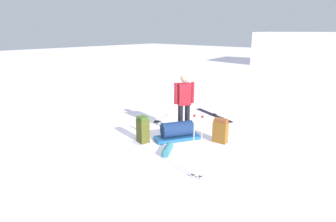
# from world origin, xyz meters

# --- Properties ---
(ground_plane) EXTENTS (80.00, 80.00, 0.00)m
(ground_plane) POSITION_xyz_m (0.00, 0.00, 0.00)
(ground_plane) COLOR white
(skier_standing) EXTENTS (0.37, 0.49, 1.70)m
(skier_standing) POSITION_xyz_m (0.26, 0.37, 0.95)
(skier_standing) COLOR black
(skier_standing) RESTS_ON ground_plane
(ski_pair_near) EXTENTS (1.81, 0.79, 0.05)m
(ski_pair_near) POSITION_xyz_m (-0.11, 2.47, 0.01)
(ski_pair_near) COLOR black
(ski_pair_near) RESTS_ON ground_plane
(ski_pair_far) EXTENTS (0.75, 1.91, 0.05)m
(ski_pair_far) POSITION_xyz_m (-1.00, 0.59, 0.01)
(ski_pair_far) COLOR silver
(ski_pair_far) RESTS_ON ground_plane
(backpack_large_dark) EXTENTS (0.39, 0.26, 0.64)m
(backpack_large_dark) POSITION_xyz_m (1.36, 0.51, 0.31)
(backpack_large_dark) COLOR brown
(backpack_large_dark) RESTS_ON ground_plane
(backpack_bright) EXTENTS (0.36, 0.31, 0.69)m
(backpack_bright) POSITION_xyz_m (-0.16, -0.81, 0.34)
(backpack_bright) COLOR #494919
(backpack_bright) RESTS_ON ground_plane
(ski_poles_planted_near) EXTENTS (0.22, 0.11, 1.31)m
(ski_poles_planted_near) POSITION_xyz_m (2.03, -1.43, 0.73)
(ski_poles_planted_near) COLOR #B6BBBF
(ski_poles_planted_near) RESTS_ON ground_plane
(gear_sled) EXTENTS (0.98, 1.26, 0.49)m
(gear_sled) POSITION_xyz_m (0.39, -0.08, 0.22)
(gear_sled) COLOR #1E558C
(gear_sled) RESTS_ON ground_plane
(sleeping_mat_rolled) EXTENTS (0.43, 0.57, 0.18)m
(sleeping_mat_rolled) POSITION_xyz_m (0.79, -0.91, 0.09)
(sleeping_mat_rolled) COLOR teal
(sleeping_mat_rolled) RESTS_ON ground_plane
(thermos_bottle) EXTENTS (0.07, 0.07, 0.26)m
(thermos_bottle) POSITION_xyz_m (-0.91, -0.27, 0.13)
(thermos_bottle) COLOR #ACB3C3
(thermos_bottle) RESTS_ON ground_plane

